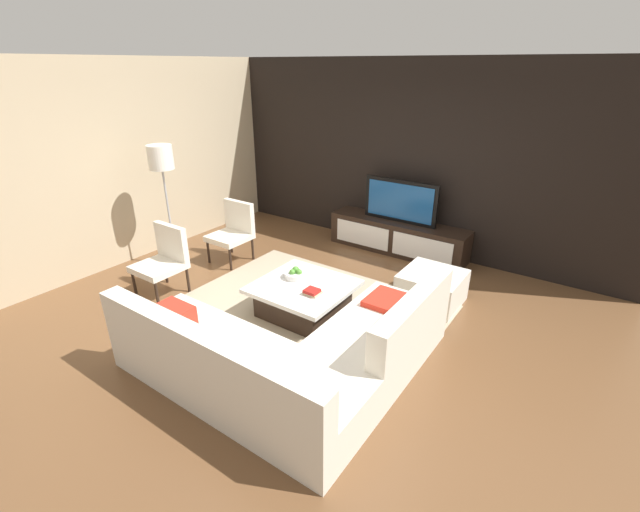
{
  "coord_description": "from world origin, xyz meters",
  "views": [
    {
      "loc": [
        2.56,
        -3.38,
        2.71
      ],
      "look_at": [
        -0.12,
        0.47,
        0.6
      ],
      "focal_mm": 24.17,
      "sensor_mm": 36.0,
      "label": 1
    }
  ],
  "objects_px": {
    "television": "(400,201)",
    "fruit_bowl": "(296,274)",
    "accent_chair_near": "(164,257)",
    "floor_lamp": "(161,165)",
    "sectional_couch": "(292,355)",
    "coffee_table": "(303,298)",
    "ottoman": "(432,288)",
    "accent_chair_far": "(234,228)",
    "book_stack": "(312,292)",
    "media_console": "(398,237)"
  },
  "relations": [
    {
      "from": "television",
      "to": "fruit_bowl",
      "type": "distance_m",
      "value": 2.25
    },
    {
      "from": "accent_chair_near",
      "to": "floor_lamp",
      "type": "bearing_deg",
      "value": 126.67
    },
    {
      "from": "sectional_couch",
      "to": "accent_chair_near",
      "type": "distance_m",
      "value": 2.42
    },
    {
      "from": "sectional_couch",
      "to": "fruit_bowl",
      "type": "xyz_separation_m",
      "value": [
        -0.8,
        1.1,
        0.15
      ]
    },
    {
      "from": "coffee_table",
      "to": "accent_chair_near",
      "type": "height_order",
      "value": "accent_chair_near"
    },
    {
      "from": "television",
      "to": "coffee_table",
      "type": "distance_m",
      "value": 2.38
    },
    {
      "from": "ottoman",
      "to": "fruit_bowl",
      "type": "relative_size",
      "value": 2.5
    },
    {
      "from": "floor_lamp",
      "to": "accent_chair_far",
      "type": "relative_size",
      "value": 1.98
    },
    {
      "from": "floor_lamp",
      "to": "fruit_bowl",
      "type": "distance_m",
      "value": 2.43
    },
    {
      "from": "floor_lamp",
      "to": "ottoman",
      "type": "xyz_separation_m",
      "value": [
        3.51,
        1.07,
        -1.26
      ]
    },
    {
      "from": "coffee_table",
      "to": "ottoman",
      "type": "relative_size",
      "value": 1.5
    },
    {
      "from": "fruit_bowl",
      "to": "book_stack",
      "type": "xyz_separation_m",
      "value": [
        0.39,
        -0.22,
        -0.02
      ]
    },
    {
      "from": "coffee_table",
      "to": "ottoman",
      "type": "bearing_deg",
      "value": 44.18
    },
    {
      "from": "television",
      "to": "accent_chair_near",
      "type": "height_order",
      "value": "television"
    },
    {
      "from": "floor_lamp",
      "to": "book_stack",
      "type": "distance_m",
      "value": 2.8
    },
    {
      "from": "book_stack",
      "to": "media_console",
      "type": "bearing_deg",
      "value": 92.71
    },
    {
      "from": "book_stack",
      "to": "floor_lamp",
      "type": "bearing_deg",
      "value": 176.64
    },
    {
      "from": "media_console",
      "to": "fruit_bowl",
      "type": "height_order",
      "value": "fruit_bowl"
    },
    {
      "from": "television",
      "to": "accent_chair_far",
      "type": "xyz_separation_m",
      "value": [
        -1.87,
        -1.63,
        -0.33
      ]
    },
    {
      "from": "accent_chair_near",
      "to": "floor_lamp",
      "type": "xyz_separation_m",
      "value": [
        -0.62,
        0.59,
        0.97
      ]
    },
    {
      "from": "fruit_bowl",
      "to": "accent_chair_far",
      "type": "xyz_separation_m",
      "value": [
        -1.59,
        0.56,
        0.06
      ]
    },
    {
      "from": "accent_chair_far",
      "to": "accent_chair_near",
      "type": "bearing_deg",
      "value": -81.32
    },
    {
      "from": "ottoman",
      "to": "fruit_bowl",
      "type": "xyz_separation_m",
      "value": [
        -1.31,
        -1.0,
        0.23
      ]
    },
    {
      "from": "television",
      "to": "floor_lamp",
      "type": "height_order",
      "value": "floor_lamp"
    },
    {
      "from": "sectional_couch",
      "to": "ottoman",
      "type": "bearing_deg",
      "value": 76.22
    },
    {
      "from": "media_console",
      "to": "floor_lamp",
      "type": "height_order",
      "value": "floor_lamp"
    },
    {
      "from": "coffee_table",
      "to": "ottoman",
      "type": "height_order",
      "value": "ottoman"
    },
    {
      "from": "sectional_couch",
      "to": "coffee_table",
      "type": "height_order",
      "value": "sectional_couch"
    },
    {
      "from": "television",
      "to": "coffee_table",
      "type": "height_order",
      "value": "television"
    },
    {
      "from": "television",
      "to": "sectional_couch",
      "type": "xyz_separation_m",
      "value": [
        0.52,
        -3.29,
        -0.54
      ]
    },
    {
      "from": "fruit_bowl",
      "to": "book_stack",
      "type": "height_order",
      "value": "fruit_bowl"
    },
    {
      "from": "media_console",
      "to": "sectional_couch",
      "type": "xyz_separation_m",
      "value": [
        0.52,
        -3.29,
        0.03
      ]
    },
    {
      "from": "media_console",
      "to": "fruit_bowl",
      "type": "xyz_separation_m",
      "value": [
        -0.28,
        -2.2,
        0.18
      ]
    },
    {
      "from": "sectional_couch",
      "to": "accent_chair_near",
      "type": "bearing_deg",
      "value": 169.55
    },
    {
      "from": "television",
      "to": "fruit_bowl",
      "type": "xyz_separation_m",
      "value": [
        -0.28,
        -2.2,
        -0.39
      ]
    },
    {
      "from": "floor_lamp",
      "to": "media_console",
      "type": "bearing_deg",
      "value": 42.39
    },
    {
      "from": "media_console",
      "to": "coffee_table",
      "type": "relative_size",
      "value": 2.05
    },
    {
      "from": "accent_chair_far",
      "to": "fruit_bowl",
      "type": "bearing_deg",
      "value": -11.51
    },
    {
      "from": "coffee_table",
      "to": "accent_chair_far",
      "type": "distance_m",
      "value": 1.91
    },
    {
      "from": "ottoman",
      "to": "coffee_table",
      "type": "bearing_deg",
      "value": -135.82
    },
    {
      "from": "accent_chair_near",
      "to": "floor_lamp",
      "type": "distance_m",
      "value": 1.3
    },
    {
      "from": "accent_chair_near",
      "to": "ottoman",
      "type": "distance_m",
      "value": 3.34
    },
    {
      "from": "sectional_couch",
      "to": "floor_lamp",
      "type": "bearing_deg",
      "value": 161.05
    },
    {
      "from": "media_console",
      "to": "sectional_couch",
      "type": "distance_m",
      "value": 3.33
    },
    {
      "from": "coffee_table",
      "to": "accent_chair_far",
      "type": "bearing_deg",
      "value": 159.5
    },
    {
      "from": "television",
      "to": "fruit_bowl",
      "type": "height_order",
      "value": "television"
    },
    {
      "from": "floor_lamp",
      "to": "accent_chair_near",
      "type": "bearing_deg",
      "value": -43.54
    },
    {
      "from": "media_console",
      "to": "television",
      "type": "bearing_deg",
      "value": 90.0
    },
    {
      "from": "fruit_bowl",
      "to": "accent_chair_far",
      "type": "relative_size",
      "value": 0.32
    },
    {
      "from": "television",
      "to": "floor_lamp",
      "type": "distance_m",
      "value": 3.42
    }
  ]
}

